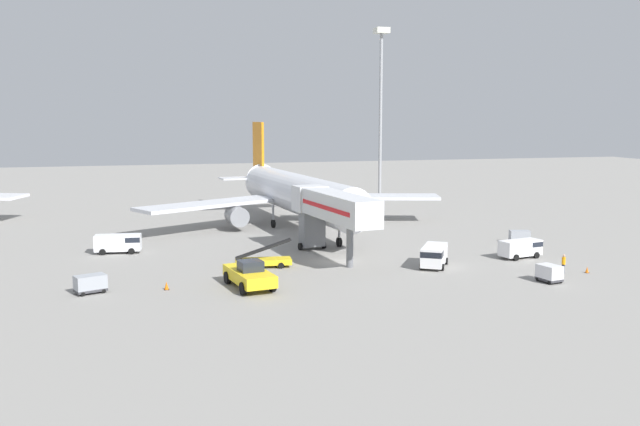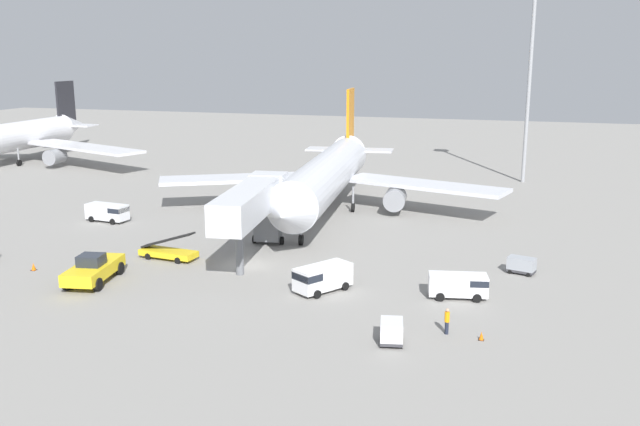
{
  "view_description": "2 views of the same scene",
  "coord_description": "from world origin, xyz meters",
  "px_view_note": "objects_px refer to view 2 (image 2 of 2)",
  "views": [
    {
      "loc": [
        -20.01,
        -66.69,
        14.94
      ],
      "look_at": [
        1.28,
        12.23,
        3.36
      ],
      "focal_mm": 38.65,
      "sensor_mm": 36.0,
      "label": 1
    },
    {
      "loc": [
        23.95,
        -55.71,
        18.83
      ],
      "look_at": [
        3.7,
        9.84,
        2.94
      ],
      "focal_mm": 38.78,
      "sensor_mm": 36.0,
      "label": 2
    }
  ],
  "objects_px": {
    "belt_loader_truck": "(168,251)",
    "service_van_mid_left": "(322,277)",
    "baggage_cart_near_right": "(392,331)",
    "airplane_background": "(0,140)",
    "jet_bridge": "(254,203)",
    "ground_crew_worker_foreground": "(447,320)",
    "baggage_cart_mid_center": "(522,265)",
    "safety_cone_bravo": "(481,336)",
    "pushback_tug": "(93,269)",
    "airplane_at_gate": "(328,175)",
    "safety_cone_alpha": "(33,267)",
    "service_van_rear_left": "(108,212)",
    "service_van_outer_left": "(460,284)",
    "apron_light_mast": "(532,41)"
  },
  "relations": [
    {
      "from": "ground_crew_worker_foreground",
      "to": "apron_light_mast",
      "type": "xyz_separation_m",
      "value": [
        3.77,
        61.48,
        19.51
      ]
    },
    {
      "from": "jet_bridge",
      "to": "safety_cone_bravo",
      "type": "bearing_deg",
      "value": -31.15
    },
    {
      "from": "service_van_mid_left",
      "to": "apron_light_mast",
      "type": "bearing_deg",
      "value": 75.36
    },
    {
      "from": "service_van_mid_left",
      "to": "baggage_cart_near_right",
      "type": "relative_size",
      "value": 2.23
    },
    {
      "from": "belt_loader_truck",
      "to": "service_van_mid_left",
      "type": "height_order",
      "value": "belt_loader_truck"
    },
    {
      "from": "service_van_mid_left",
      "to": "airplane_background",
      "type": "distance_m",
      "value": 84.18
    },
    {
      "from": "baggage_cart_mid_center",
      "to": "airplane_background",
      "type": "distance_m",
      "value": 93.47
    },
    {
      "from": "safety_cone_alpha",
      "to": "belt_loader_truck",
      "type": "bearing_deg",
      "value": 34.31
    },
    {
      "from": "airplane_at_gate",
      "to": "jet_bridge",
      "type": "xyz_separation_m",
      "value": [
        -1.07,
        -20.59,
        0.69
      ]
    },
    {
      "from": "belt_loader_truck",
      "to": "safety_cone_alpha",
      "type": "distance_m",
      "value": 11.81
    },
    {
      "from": "service_van_mid_left",
      "to": "baggage_cart_mid_center",
      "type": "distance_m",
      "value": 18.11
    },
    {
      "from": "service_van_outer_left",
      "to": "airplane_background",
      "type": "distance_m",
      "value": 92.66
    },
    {
      "from": "pushback_tug",
      "to": "belt_loader_truck",
      "type": "distance_m",
      "value": 8.26
    },
    {
      "from": "safety_cone_bravo",
      "to": "apron_light_mast",
      "type": "xyz_separation_m",
      "value": [
        1.4,
        61.83,
        20.2
      ]
    },
    {
      "from": "airplane_at_gate",
      "to": "ground_crew_worker_foreground",
      "type": "height_order",
      "value": "airplane_at_gate"
    },
    {
      "from": "safety_cone_alpha",
      "to": "airplane_background",
      "type": "relative_size",
      "value": 0.01
    },
    {
      "from": "service_van_outer_left",
      "to": "jet_bridge",
      "type": "bearing_deg",
      "value": 164.87
    },
    {
      "from": "pushback_tug",
      "to": "service_van_mid_left",
      "type": "distance_m",
      "value": 19.34
    },
    {
      "from": "belt_loader_truck",
      "to": "baggage_cart_near_right",
      "type": "distance_m",
      "value": 27.1
    },
    {
      "from": "service_van_rear_left",
      "to": "service_van_mid_left",
      "type": "xyz_separation_m",
      "value": [
        30.33,
        -15.57,
        0.06
      ]
    },
    {
      "from": "jet_bridge",
      "to": "ground_crew_worker_foreground",
      "type": "bearing_deg",
      "value": -33.4
    },
    {
      "from": "baggage_cart_mid_center",
      "to": "airplane_background",
      "type": "bearing_deg",
      "value": 157.68
    },
    {
      "from": "belt_loader_truck",
      "to": "apron_light_mast",
      "type": "distance_m",
      "value": 63.04
    },
    {
      "from": "airplane_at_gate",
      "to": "baggage_cart_near_right",
      "type": "height_order",
      "value": "airplane_at_gate"
    },
    {
      "from": "ground_crew_worker_foreground",
      "to": "safety_cone_bravo",
      "type": "xyz_separation_m",
      "value": [
        2.37,
        -0.36,
        -0.7
      ]
    },
    {
      "from": "jet_bridge",
      "to": "ground_crew_worker_foreground",
      "type": "relative_size",
      "value": 9.0
    },
    {
      "from": "pushback_tug",
      "to": "service_van_rear_left",
      "type": "xyz_separation_m",
      "value": [
        -11.29,
        18.97,
        0.02
      ]
    },
    {
      "from": "safety_cone_alpha",
      "to": "apron_light_mast",
      "type": "relative_size",
      "value": 0.02
    },
    {
      "from": "jet_bridge",
      "to": "safety_cone_bravo",
      "type": "xyz_separation_m",
      "value": [
        21.88,
        -13.22,
        -5.01
      ]
    },
    {
      "from": "airplane_at_gate",
      "to": "service_van_outer_left",
      "type": "relative_size",
      "value": 9.48
    },
    {
      "from": "safety_cone_bravo",
      "to": "safety_cone_alpha",
      "type": "bearing_deg",
      "value": 174.31
    },
    {
      "from": "baggage_cart_mid_center",
      "to": "baggage_cart_near_right",
      "type": "bearing_deg",
      "value": -113.61
    },
    {
      "from": "apron_light_mast",
      "to": "airplane_background",
      "type": "bearing_deg",
      "value": -172.92
    },
    {
      "from": "belt_loader_truck",
      "to": "service_van_outer_left",
      "type": "distance_m",
      "value": 27.33
    },
    {
      "from": "safety_cone_bravo",
      "to": "baggage_cart_mid_center",
      "type": "bearing_deg",
      "value": 81.98
    },
    {
      "from": "service_van_outer_left",
      "to": "baggage_cart_near_right",
      "type": "height_order",
      "value": "service_van_outer_left"
    },
    {
      "from": "baggage_cart_mid_center",
      "to": "safety_cone_bravo",
      "type": "height_order",
      "value": "baggage_cart_mid_center"
    },
    {
      "from": "service_van_mid_left",
      "to": "safety_cone_alpha",
      "type": "relative_size",
      "value": 7.44
    },
    {
      "from": "baggage_cart_near_right",
      "to": "baggage_cart_mid_center",
      "type": "xyz_separation_m",
      "value": [
        7.9,
        18.07,
        -0.06
      ]
    },
    {
      "from": "service_van_outer_left",
      "to": "safety_cone_bravo",
      "type": "distance_m",
      "value": 8.3
    },
    {
      "from": "jet_bridge",
      "to": "airplane_at_gate",
      "type": "bearing_deg",
      "value": 87.03
    },
    {
      "from": "service_van_outer_left",
      "to": "apron_light_mast",
      "type": "bearing_deg",
      "value": 86.06
    },
    {
      "from": "pushback_tug",
      "to": "belt_loader_truck",
      "type": "bearing_deg",
      "value": 71.11
    },
    {
      "from": "service_van_rear_left",
      "to": "safety_cone_bravo",
      "type": "height_order",
      "value": "service_van_rear_left"
    },
    {
      "from": "pushback_tug",
      "to": "ground_crew_worker_foreground",
      "type": "relative_size",
      "value": 3.83
    },
    {
      "from": "baggage_cart_near_right",
      "to": "airplane_background",
      "type": "bearing_deg",
      "value": 145.7
    },
    {
      "from": "service_van_rear_left",
      "to": "service_van_mid_left",
      "type": "height_order",
      "value": "service_van_mid_left"
    },
    {
      "from": "pushback_tug",
      "to": "apron_light_mast",
      "type": "distance_m",
      "value": 70.66
    },
    {
      "from": "safety_cone_alpha",
      "to": "safety_cone_bravo",
      "type": "height_order",
      "value": "safety_cone_alpha"
    },
    {
      "from": "baggage_cart_mid_center",
      "to": "service_van_mid_left",
      "type": "bearing_deg",
      "value": -148.06
    }
  ]
}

